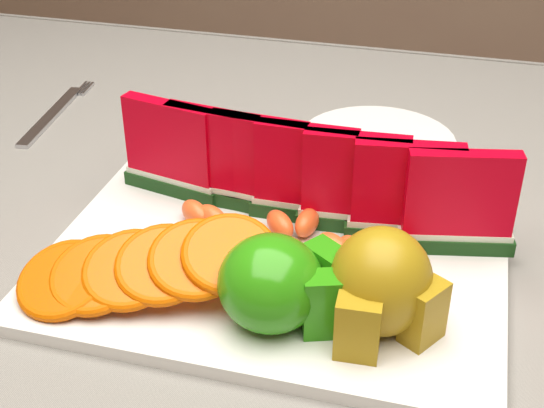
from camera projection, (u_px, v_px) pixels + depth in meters
name	position (u px, v px, depth m)	size (l,w,h in m)	color
table	(250.00, 305.00, 0.79)	(1.40, 0.90, 0.75)	#432E19
tablecloth	(249.00, 256.00, 0.76)	(1.53, 1.03, 0.20)	gray
platter	(276.00, 259.00, 0.68)	(0.40, 0.30, 0.01)	silver
apple_cluster	(280.00, 285.00, 0.58)	(0.11, 0.10, 0.08)	#3D801E
pear_cluster	(382.00, 286.00, 0.57)	(0.10, 0.10, 0.09)	#B16708
side_plate	(377.00, 142.00, 0.88)	(0.22, 0.22, 0.01)	silver
fork	(55.00, 113.00, 0.95)	(0.03, 0.20, 0.00)	silver
watermelon_row	(306.00, 176.00, 0.70)	(0.39, 0.07, 0.10)	#0A3408
orange_fan_front	(146.00, 267.00, 0.61)	(0.23, 0.14, 0.06)	#F05F0C
orange_fan_back	(318.00, 169.00, 0.76)	(0.33, 0.10, 0.04)	#F05F0C
tangerine_segments	(294.00, 234.00, 0.68)	(0.23, 0.08, 0.02)	orange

